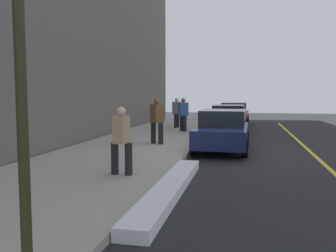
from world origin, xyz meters
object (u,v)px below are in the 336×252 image
(pedestrian_brown_coat, at_px, (157,120))
(pedestrian_blue_coat, at_px, (183,114))
(parked_car_navy, at_px, (223,130))
(pedestrian_grey_coat, at_px, (177,112))
(parked_car_black, at_px, (229,119))
(pedestrian_tan_coat, at_px, (121,139))
(parked_car_maroon, at_px, (234,114))

(pedestrian_brown_coat, bearing_deg, pedestrian_blue_coat, 177.84)
(parked_car_navy, xyz_separation_m, pedestrian_grey_coat, (-7.19, -3.12, 0.31))
(parked_car_black, height_order, pedestrian_tan_coat, pedestrian_tan_coat)
(pedestrian_brown_coat, bearing_deg, parked_car_navy, 85.60)
(parked_car_navy, relative_size, pedestrian_grey_coat, 2.41)
(pedestrian_brown_coat, relative_size, pedestrian_tan_coat, 1.08)
(parked_car_black, relative_size, pedestrian_grey_coat, 2.71)
(pedestrian_tan_coat, bearing_deg, parked_car_navy, 158.47)
(parked_car_black, distance_m, pedestrian_tan_coat, 11.54)
(pedestrian_grey_coat, distance_m, pedestrian_tan_coat, 12.56)
(parked_car_black, bearing_deg, parked_car_navy, 0.60)
(parked_car_black, bearing_deg, pedestrian_brown_coat, -23.32)
(pedestrian_tan_coat, bearing_deg, pedestrian_grey_coat, -175.36)
(pedestrian_brown_coat, height_order, pedestrian_grey_coat, pedestrian_brown_coat)
(parked_car_maroon, bearing_deg, pedestrian_grey_coat, -36.54)
(parked_car_navy, relative_size, pedestrian_tan_coat, 2.52)
(parked_car_maroon, bearing_deg, pedestrian_tan_coat, -7.34)
(pedestrian_blue_coat, xyz_separation_m, pedestrian_tan_coat, (10.53, 0.29, -0.04))
(parked_car_black, distance_m, pedestrian_grey_coat, 3.28)
(parked_car_maroon, distance_m, pedestrian_blue_coat, 6.75)
(pedestrian_blue_coat, relative_size, pedestrian_grey_coat, 1.00)
(parked_car_navy, height_order, pedestrian_grey_coat, pedestrian_grey_coat)
(parked_car_maroon, relative_size, pedestrian_blue_coat, 2.57)
(parked_car_black, relative_size, parked_car_navy, 1.12)
(pedestrian_blue_coat, bearing_deg, parked_car_black, 109.64)
(parked_car_black, relative_size, pedestrian_brown_coat, 2.61)
(parked_car_maroon, xyz_separation_m, pedestrian_blue_coat, (6.28, -2.45, 0.32))
(pedestrian_brown_coat, xyz_separation_m, pedestrian_tan_coat, (5.52, 0.48, -0.07))
(parked_car_maroon, bearing_deg, parked_car_black, -1.33)
(parked_car_maroon, height_order, pedestrian_brown_coat, pedestrian_brown_coat)
(pedestrian_grey_coat, bearing_deg, parked_car_maroon, 143.46)
(parked_car_black, bearing_deg, parked_car_maroon, 178.67)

